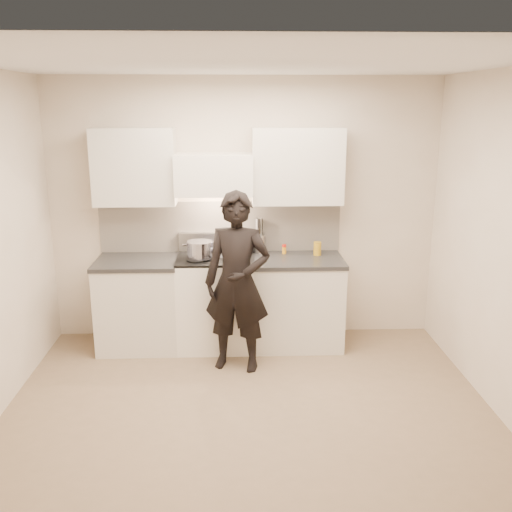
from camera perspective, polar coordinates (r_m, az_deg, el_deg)
The scene contains 11 objects.
ground_plane at distance 4.76m, azimuth -0.70°, elevation -15.66°, with size 4.00×4.00×0.00m, color #80694F.
room_shell at distance 4.54m, azimuth -1.62°, elevation 4.47°, with size 4.04×3.54×2.70m.
stove at distance 5.86m, azimuth -4.03°, elevation -4.50°, with size 0.76×0.65×0.96m.
counter_right at distance 5.89m, azimuth 4.09°, elevation -4.52°, with size 0.92×0.67×0.92m.
counter_left at distance 5.94m, azimuth -11.60°, elevation -4.64°, with size 0.82×0.67×0.92m.
wok at distance 5.81m, azimuth -2.40°, elevation 1.23°, with size 0.32×0.38×0.26m.
stock_pot at distance 5.61m, azimuth -5.64°, elevation 0.65°, with size 0.34×0.33×0.17m.
utensil_crock at distance 5.94m, azimuth 0.29°, elevation 1.41°, with size 0.14×0.14×0.36m.
spice_jar at distance 5.91m, azimuth 2.83°, elevation 0.70°, with size 0.04×0.04×0.10m.
oil_glass at distance 5.87m, azimuth 6.15°, elevation 0.75°, with size 0.08×0.08×0.14m.
person at distance 5.23m, azimuth -1.88°, elevation -2.67°, with size 0.61×0.40×1.68m, color black.
Camera 1 is at (-0.10, -4.09, 2.43)m, focal length 40.00 mm.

